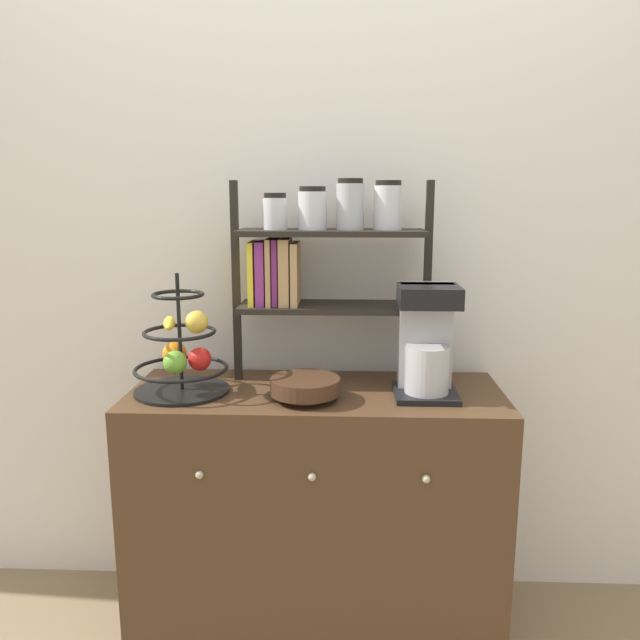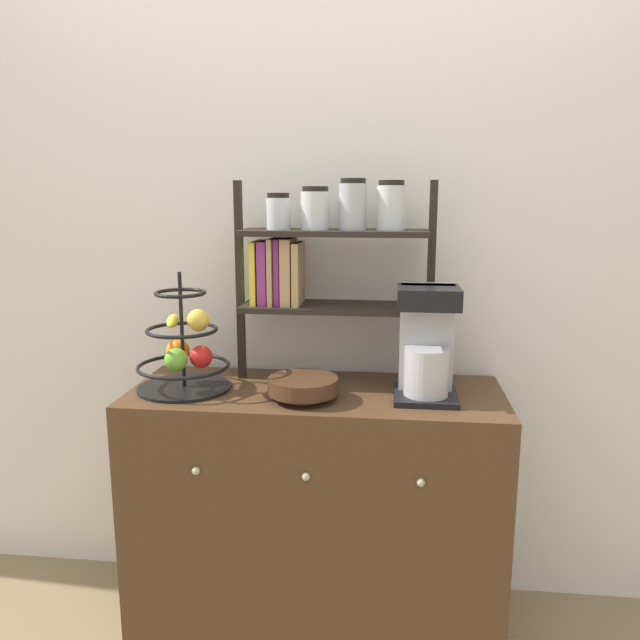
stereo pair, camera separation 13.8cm
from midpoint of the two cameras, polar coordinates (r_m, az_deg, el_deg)
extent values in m
cube|color=silver|center=(2.16, -1.89, 7.96)|extent=(7.00, 0.05, 2.60)
cube|color=#4C331E|center=(2.14, -2.30, -16.99)|extent=(1.18, 0.46, 0.82)
sphere|color=#B2AD8C|center=(1.89, -13.10, -13.65)|extent=(0.02, 0.02, 0.02)
sphere|color=#B2AD8C|center=(1.83, -2.97, -14.17)|extent=(0.02, 0.02, 0.02)
sphere|color=#B2AD8C|center=(1.83, 7.50, -14.26)|extent=(0.02, 0.02, 0.02)
cube|color=black|center=(1.95, 7.61, -6.67)|extent=(0.19, 0.20, 0.02)
cube|color=#B7B7BC|center=(1.95, 7.60, -1.36)|extent=(0.16, 0.08, 0.33)
cylinder|color=#B7B7BC|center=(1.91, 7.72, -4.51)|extent=(0.13, 0.13, 0.14)
cube|color=black|center=(1.86, 7.88, 2.17)|extent=(0.18, 0.16, 0.06)
cylinder|color=black|center=(2.03, -14.41, -6.28)|extent=(0.30, 0.30, 0.01)
cylinder|color=black|center=(1.98, -14.68, -1.10)|extent=(0.01, 0.01, 0.37)
torus|color=black|center=(2.01, -14.51, -4.35)|extent=(0.29, 0.29, 0.01)
torus|color=black|center=(1.98, -14.68, -1.10)|extent=(0.23, 0.23, 0.01)
torus|color=black|center=(1.96, -14.85, 2.24)|extent=(0.16, 0.16, 0.01)
sphere|color=red|center=(1.97, -12.93, -3.52)|extent=(0.07, 0.07, 0.07)
sphere|color=#6BAD33|center=(1.95, -15.11, -3.79)|extent=(0.07, 0.07, 0.07)
sphere|color=orange|center=(2.05, -15.06, -2.99)|extent=(0.08, 0.08, 0.08)
ellipsoid|color=yellow|center=(2.02, -15.52, -0.29)|extent=(0.07, 0.15, 0.04)
sphere|color=gold|center=(1.95, -13.21, -0.20)|extent=(0.07, 0.07, 0.07)
cylinder|color=#422819|center=(1.90, -3.46, -7.01)|extent=(0.12, 0.12, 0.02)
cylinder|color=#422819|center=(1.89, -3.47, -6.03)|extent=(0.21, 0.21, 0.05)
cube|color=black|center=(2.06, -9.59, 3.37)|extent=(0.02, 0.02, 0.65)
cube|color=black|center=(2.03, 7.86, 3.28)|extent=(0.02, 0.02, 0.65)
cube|color=black|center=(2.03, -0.93, 1.17)|extent=(0.60, 0.20, 0.02)
cube|color=black|center=(2.00, -0.95, 8.00)|extent=(0.60, 0.20, 0.02)
cube|color=yellow|center=(2.05, -8.06, 4.28)|extent=(0.02, 0.15, 0.20)
cube|color=#8C338C|center=(2.04, -7.28, 4.29)|extent=(0.03, 0.14, 0.20)
cube|color=tan|center=(2.04, -6.51, 4.42)|extent=(0.02, 0.16, 0.21)
cube|color=#8C338C|center=(2.03, -5.97, 4.40)|extent=(0.02, 0.13, 0.21)
cube|color=tan|center=(2.03, -5.13, 4.42)|extent=(0.03, 0.15, 0.21)
cube|color=tan|center=(2.03, -4.22, 4.25)|extent=(0.02, 0.16, 0.20)
cylinder|color=silver|center=(2.02, -6.10, 9.63)|extent=(0.08, 0.08, 0.10)
cylinder|color=black|center=(2.02, -6.14, 11.26)|extent=(0.07, 0.07, 0.02)
cylinder|color=silver|center=(2.01, -2.69, 9.95)|extent=(0.09, 0.09, 0.12)
cylinder|color=black|center=(2.00, -2.71, 11.88)|extent=(0.08, 0.08, 0.02)
cylinder|color=#ADB2B7|center=(2.00, 0.77, 10.31)|extent=(0.09, 0.09, 0.14)
cylinder|color=black|center=(2.00, 0.78, 12.60)|extent=(0.08, 0.08, 0.02)
cylinder|color=silver|center=(2.00, 4.24, 10.19)|extent=(0.09, 0.09, 0.14)
cylinder|color=black|center=(2.00, 4.28, 12.40)|extent=(0.08, 0.08, 0.02)
camera|label=1|loc=(0.07, -92.05, -0.41)|focal=35.00mm
camera|label=2|loc=(0.07, 87.95, 0.41)|focal=35.00mm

